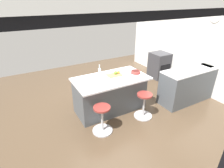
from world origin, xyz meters
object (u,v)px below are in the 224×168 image
stool_middle (102,120)px  apple_yellow (119,72)px  stool_by_window (144,106)px  cutting_board (114,75)px  oven_range (159,65)px  apple_green (116,73)px  water_bottle (100,72)px  fruit_bowl (136,72)px  kitchen_island (110,94)px

stool_middle → apple_yellow: (-0.84, -0.74, 0.67)m
stool_by_window → apple_yellow: bearing=-69.8°
stool_by_window → cutting_board: bearing=-61.1°
stool_middle → oven_range: bearing=-151.8°
apple_yellow → apple_green: bearing=7.2°
stool_middle → water_bottle: bearing=-113.6°
oven_range → stool_middle: 3.53m
stool_middle → apple_green: size_ratio=7.41×
cutting_board → water_bottle: 0.38m
apple_green → apple_yellow: 0.09m
apple_green → fruit_bowl: (-0.49, 0.16, -0.02)m
oven_range → apple_green: (2.37, 0.94, 0.52)m
oven_range → kitchen_island: (2.56, 1.00, 0.01)m
stool_middle → fruit_bowl: bearing=-155.4°
stool_by_window → cutting_board: (0.40, -0.72, 0.63)m
oven_range → kitchen_island: size_ratio=0.51×
oven_range → kitchen_island: bearing=21.4°
apple_yellow → oven_range: bearing=-157.8°
apple_green → water_bottle: water_bottle is taller
kitchen_island → fruit_bowl: bearing=172.0°
apple_yellow → stool_middle: bearing=41.4°
kitchen_island → water_bottle: bearing=-34.2°
stool_by_window → kitchen_island: bearing=-50.1°
oven_range → stool_by_window: oven_range is taller
apple_yellow → water_bottle: (0.49, -0.06, 0.07)m
apple_green → fruit_bowl: 0.52m
oven_range → apple_green: 2.60m
cutting_board → fruit_bowl: 0.55m
stool_middle → apple_green: bearing=-135.7°
kitchen_island → stool_by_window: size_ratio=2.84×
stool_by_window → cutting_board: 1.04m
fruit_bowl → cutting_board: bearing=-16.7°
oven_range → fruit_bowl: fruit_bowl is taller
fruit_bowl → stool_by_window: bearing=77.4°
cutting_board → stool_middle: bearing=45.6°
stool_by_window → apple_green: (0.36, -0.73, 0.68)m
cutting_board → apple_green: size_ratio=4.28×
apple_green → water_bottle: bearing=-10.7°
oven_range → water_bottle: (2.76, 0.86, 0.58)m
oven_range → fruit_bowl: bearing=30.4°
oven_range → kitchen_island: kitchen_island is taller
cutting_board → kitchen_island: bearing=21.7°
cutting_board → apple_yellow: size_ratio=5.03×
oven_range → apple_yellow: size_ratio=12.53×
kitchen_island → stool_by_window: (-0.56, 0.66, -0.17)m
kitchen_island → cutting_board: size_ratio=4.91×
stool_middle → apple_green: 1.24m
apple_yellow → water_bottle: 0.50m
stool_middle → kitchen_island: bearing=-129.9°
kitchen_island → apple_green: apple_green is taller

